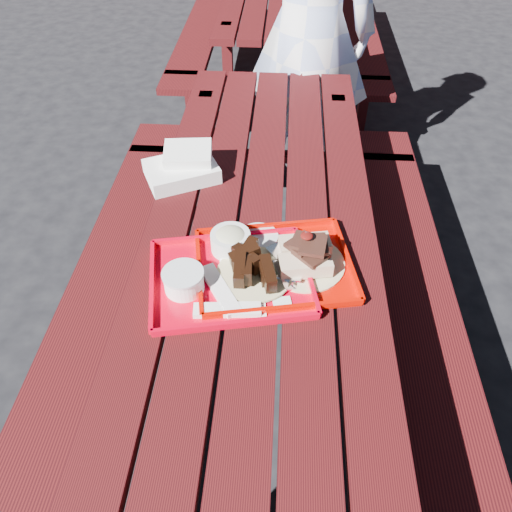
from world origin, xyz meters
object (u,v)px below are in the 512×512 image
near_tray (273,256)px  picnic_table_far (281,4)px  far_tray (228,278)px  picnic_table_near (259,280)px  person (309,29)px

near_tray → picnic_table_far: bearing=90.9°
near_tray → far_tray: (-0.12, -0.09, -0.01)m
picnic_table_near → picnic_table_far: size_ratio=1.00×
picnic_table_near → far_tray: bearing=-111.4°
picnic_table_near → far_tray: size_ratio=4.69×
far_tray → person: bearing=81.3°
picnic_table_far → near_tray: 2.92m
picnic_table_near → picnic_table_far: bearing=90.0°
picnic_table_near → far_tray: (-0.08, -0.20, 0.21)m
near_tray → person: (0.11, 1.47, 0.12)m
picnic_table_far → far_tray: 3.00m
picnic_table_far → person: (0.16, -1.44, 0.34)m
near_tray → far_tray: near_tray is taller
picnic_table_near → near_tray: 0.25m
person → far_tray: bearing=92.1°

